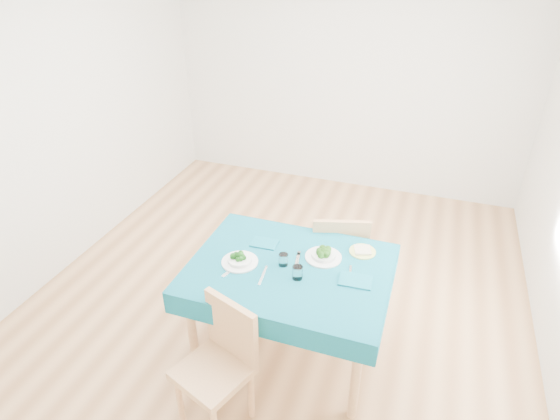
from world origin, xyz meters
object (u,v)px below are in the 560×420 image
(chair_far, at_px, (338,242))
(table, at_px, (289,310))
(bowl_near, at_px, (240,258))
(bowl_far, at_px, (324,253))
(side_plate, at_px, (362,251))
(chair_near, at_px, (212,365))

(chair_far, bearing_deg, table, 59.68)
(bowl_near, bearing_deg, table, 10.68)
(table, xyz_separation_m, bowl_near, (-0.33, -0.06, 0.42))
(bowl_far, bearing_deg, side_plate, 32.81)
(table, relative_size, bowl_near, 5.36)
(chair_far, distance_m, bowl_far, 0.60)
(table, bearing_deg, bowl_near, -169.32)
(chair_near, height_order, side_plate, chair_near)
(chair_near, xyz_separation_m, bowl_near, (-0.09, 0.63, 0.31))
(bowl_far, bearing_deg, bowl_near, -155.41)
(chair_far, bearing_deg, bowl_near, 40.29)
(chair_near, bearing_deg, bowl_far, 84.12)
(chair_far, bearing_deg, chair_near, 56.73)
(bowl_far, xyz_separation_m, side_plate, (0.24, 0.15, -0.03))
(chair_far, relative_size, side_plate, 5.78)
(side_plate, bearing_deg, table, -142.23)
(bowl_near, bearing_deg, bowl_far, 24.59)
(bowl_far, bearing_deg, table, -136.63)
(table, height_order, bowl_near, bowl_near)
(bowl_near, height_order, bowl_far, same)
(table, distance_m, bowl_far, 0.49)
(chair_near, relative_size, bowl_far, 3.89)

